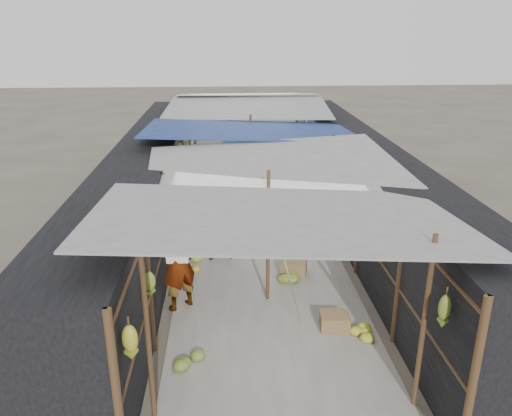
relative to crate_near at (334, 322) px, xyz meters
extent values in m
plane|color=#6B6356|center=(-1.08, -1.90, -0.15)|extent=(80.00, 80.00, 0.00)
cube|color=#9E998E|center=(-1.08, 4.60, -0.14)|extent=(3.60, 16.00, 0.02)
cube|color=black|center=(-3.78, 4.60, 1.00)|extent=(1.40, 15.00, 2.30)
cube|color=black|center=(1.62, 4.60, 1.00)|extent=(1.40, 15.00, 2.30)
cube|color=#94714B|center=(0.00, 0.00, 0.00)|extent=(0.53, 0.44, 0.30)
cube|color=#94714B|center=(-0.43, 2.13, 0.01)|extent=(0.62, 0.54, 0.32)
cube|color=#94714B|center=(-1.35, 7.87, -0.01)|extent=(0.46, 0.39, 0.27)
cylinder|color=black|center=(0.49, 9.16, -0.06)|extent=(0.58, 0.58, 0.18)
imported|color=white|center=(-2.74, 0.90, 0.80)|extent=(0.82, 0.78, 1.89)
imported|color=navy|center=(-1.92, 2.93, 0.56)|extent=(0.69, 0.54, 1.41)
imported|color=#524D47|center=(0.06, 7.48, 0.31)|extent=(0.50, 0.67, 0.93)
cylinder|color=brown|center=(-2.88, -1.90, 1.15)|extent=(0.07, 0.07, 2.60)
cylinder|color=brown|center=(0.72, -1.90, 1.15)|extent=(0.07, 0.07, 2.60)
cylinder|color=brown|center=(-1.08, 1.10, 1.15)|extent=(0.07, 0.07, 2.60)
cylinder|color=brown|center=(-2.88, 4.10, 1.15)|extent=(0.07, 0.07, 2.60)
cylinder|color=brown|center=(0.72, 4.10, 1.15)|extent=(0.07, 0.07, 2.60)
cylinder|color=brown|center=(-1.08, 7.10, 1.15)|extent=(0.07, 0.07, 2.60)
cylinder|color=brown|center=(-2.88, 10.10, 1.15)|extent=(0.07, 0.07, 2.60)
cylinder|color=brown|center=(0.72, 10.10, 1.15)|extent=(0.07, 0.07, 2.60)
cube|color=gray|center=(-1.08, -0.90, 2.35)|extent=(5.21, 3.19, 0.52)
cube|color=gray|center=(-0.88, 2.30, 2.20)|extent=(5.23, 3.73, 0.50)
cube|color=navy|center=(-1.18, 5.60, 2.30)|extent=(5.40, 3.60, 0.41)
cube|color=gray|center=(-1.08, 8.90, 2.40)|extent=(5.37, 3.66, 0.27)
cube|color=gray|center=(-0.98, 11.30, 2.50)|extent=(5.00, 1.99, 0.24)
cylinder|color=brown|center=(-3.08, 4.60, 1.90)|extent=(0.06, 15.00, 0.06)
cylinder|color=brown|center=(0.92, 4.60, 1.90)|extent=(0.06, 15.00, 0.06)
cylinder|color=gray|center=(-1.08, 4.60, 1.90)|extent=(0.02, 15.00, 0.02)
cube|color=#2E7928|center=(-1.83, 1.27, 1.55)|extent=(0.60, 0.03, 0.70)
cube|color=#225F9C|center=(-1.57, 8.61, 1.60)|extent=(0.65, 0.03, 0.60)
cube|color=#291AAE|center=(-1.45, 5.41, 1.60)|extent=(0.70, 0.03, 0.60)
cube|color=#A1183B|center=(-0.08, 3.27, 1.60)|extent=(0.50, 0.03, 0.60)
cube|color=white|center=(-0.55, 6.88, 1.63)|extent=(0.60, 0.03, 0.55)
ellipsoid|color=#A6A92B|center=(-2.96, -2.54, 1.49)|extent=(0.18, 0.15, 0.46)
ellipsoid|color=olive|center=(-2.96, -1.04, 1.41)|extent=(0.19, 0.16, 0.40)
ellipsoid|color=olive|center=(-2.96, 0.90, 1.42)|extent=(0.19, 0.16, 0.43)
ellipsoid|color=#A6A92B|center=(-2.96, 2.65, 1.53)|extent=(0.19, 0.16, 0.36)
ellipsoid|color=olive|center=(-2.96, 3.66, 1.49)|extent=(0.15, 0.13, 0.48)
ellipsoid|color=olive|center=(-2.96, 5.01, 1.38)|extent=(0.16, 0.13, 0.49)
ellipsoid|color=#A6A92B|center=(-2.96, 6.54, 1.39)|extent=(0.16, 0.14, 0.51)
ellipsoid|color=olive|center=(-2.96, 8.64, 1.44)|extent=(0.17, 0.14, 0.52)
ellipsoid|color=olive|center=(-2.96, 9.73, 1.58)|extent=(0.16, 0.14, 0.44)
ellipsoid|color=#A6A92B|center=(-2.96, 11.22, 1.44)|extent=(0.19, 0.17, 0.37)
ellipsoid|color=olive|center=(0.80, -2.23, 1.55)|extent=(0.16, 0.13, 0.47)
ellipsoid|color=olive|center=(0.80, -0.42, 1.65)|extent=(0.15, 0.13, 0.42)
ellipsoid|color=olive|center=(0.80, 1.14, 1.41)|extent=(0.19, 0.16, 0.57)
ellipsoid|color=olive|center=(0.80, 2.51, 1.63)|extent=(0.18, 0.16, 0.54)
ellipsoid|color=olive|center=(0.80, 4.13, 1.61)|extent=(0.20, 0.17, 0.44)
ellipsoid|color=olive|center=(0.80, 5.33, 1.55)|extent=(0.20, 0.17, 0.41)
ellipsoid|color=olive|center=(0.80, 6.97, 1.44)|extent=(0.14, 0.12, 0.36)
ellipsoid|color=olive|center=(0.80, 8.49, 1.34)|extent=(0.18, 0.15, 0.59)
ellipsoid|color=olive|center=(0.80, 10.03, 1.48)|extent=(0.15, 0.12, 0.56)
ellipsoid|color=#A6A92B|center=(0.80, 11.11, 1.54)|extent=(0.19, 0.16, 0.51)
ellipsoid|color=#A6A92B|center=(0.62, -0.44, 0.02)|extent=(0.69, 0.59, 0.35)
ellipsoid|color=olive|center=(0.48, 8.50, -0.03)|extent=(0.47, 0.40, 0.23)
ellipsoid|color=#A6A92B|center=(-2.77, 2.67, 0.02)|extent=(0.69, 0.59, 0.34)
ellipsoid|color=olive|center=(-2.51, -0.85, -0.02)|extent=(0.53, 0.45, 0.26)
ellipsoid|color=#A6A92B|center=(0.19, 3.49, -0.03)|extent=(0.49, 0.41, 0.24)
ellipsoid|color=olive|center=(-2.44, 6.59, -0.02)|extent=(0.51, 0.43, 0.25)
ellipsoid|color=olive|center=(0.60, 5.57, 0.01)|extent=(0.66, 0.56, 0.33)
ellipsoid|color=olive|center=(-0.44, 1.95, -0.02)|extent=(0.53, 0.45, 0.27)
ellipsoid|color=olive|center=(-1.51, 4.71, 0.02)|extent=(0.69, 0.59, 0.35)
ellipsoid|color=olive|center=(-2.58, 8.93, 0.01)|extent=(0.65, 0.56, 0.33)
camera|label=1|loc=(-1.85, -7.39, 4.84)|focal=35.00mm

